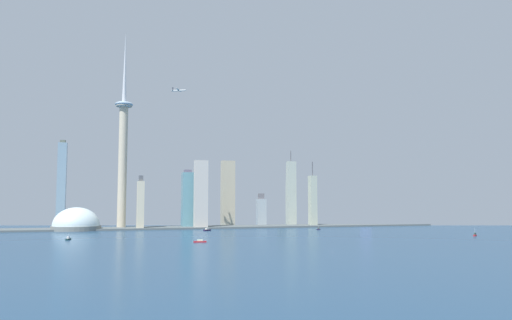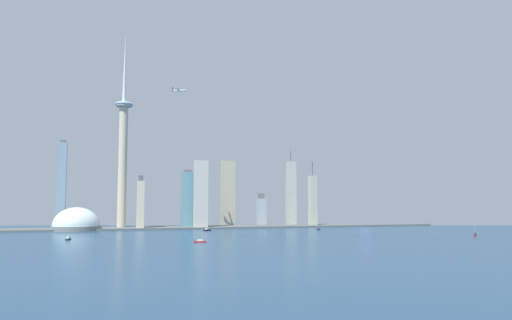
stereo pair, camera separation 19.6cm
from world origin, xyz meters
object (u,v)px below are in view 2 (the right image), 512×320
(observation_tower, at_px, (123,145))
(skyscraper_6, at_px, (201,194))
(stadium_dome, at_px, (76,226))
(skyscraper_0, at_px, (187,200))
(boat_0, at_px, (207,230))
(boat_3, at_px, (200,241))
(skyscraper_3, at_px, (140,204))
(boat_1, at_px, (318,229))
(boat_4, at_px, (68,239))
(skyscraper_2, at_px, (284,213))
(skyscraper_5, at_px, (62,185))
(skyscraper_1, at_px, (228,193))
(boat_2, at_px, (475,235))
(skyscraper_4, at_px, (261,211))
(skyscraper_8, at_px, (291,193))
(skyscraper_7, at_px, (313,201))
(skyscraper_9, at_px, (365,205))
(airplane, at_px, (179,90))

(observation_tower, distance_m, skyscraper_6, 169.99)
(stadium_dome, relative_size, skyscraper_0, 0.75)
(observation_tower, relative_size, boat_0, 24.99)
(boat_3, bearing_deg, skyscraper_3, 101.84)
(boat_1, relative_size, boat_4, 0.77)
(skyscraper_2, distance_m, boat_3, 467.83)
(skyscraper_5, bearing_deg, boat_3, -62.73)
(skyscraper_5, xyz_separation_m, boat_1, (446.10, -189.96, -80.40))
(skyscraper_1, xyz_separation_m, boat_4, (-279.35, -293.34, -65.14))
(stadium_dome, relative_size, skyscraper_5, 0.50)
(skyscraper_2, height_order, boat_2, skyscraper_2)
(skyscraper_5, xyz_separation_m, skyscraper_6, (250.86, -100.21, -18.94))
(skyscraper_2, bearing_deg, boat_0, -139.43)
(observation_tower, relative_size, skyscraper_4, 5.56)
(skyscraper_1, bearing_deg, boat_2, -53.80)
(boat_4, bearing_deg, skyscraper_6, -34.28)
(skyscraper_8, height_order, boat_2, skyscraper_8)
(skyscraper_2, distance_m, skyscraper_5, 453.67)
(stadium_dome, bearing_deg, skyscraper_1, 15.55)
(skyscraper_8, bearing_deg, skyscraper_7, -46.85)
(stadium_dome, xyz_separation_m, boat_0, (215.78, -72.33, -5.86))
(skyscraper_9, bearing_deg, skyscraper_4, -166.95)
(skyscraper_4, xyz_separation_m, boat_1, (62.62, -143.97, -28.19))
(observation_tower, height_order, boat_3, observation_tower)
(skyscraper_4, height_order, skyscraper_8, skyscraper_8)
(skyscraper_1, height_order, airplane, airplane)
(skyscraper_6, bearing_deg, skyscraper_9, 16.18)
(stadium_dome, distance_m, skyscraper_2, 426.49)
(boat_0, bearing_deg, skyscraper_5, -70.85)
(skyscraper_0, height_order, airplane, airplane)
(skyscraper_2, xyz_separation_m, boat_0, (-198.90, -170.32, -24.02))
(boat_4, distance_m, airplane, 338.97)
(skyscraper_6, distance_m, boat_3, 300.84)
(stadium_dome, distance_m, boat_4, 213.96)
(boat_1, distance_m, boat_2, 258.42)
(skyscraper_9, bearing_deg, boat_1, -135.07)
(observation_tower, bearing_deg, skyscraper_1, 14.40)
(airplane, bearing_deg, skyscraper_6, 62.74)
(skyscraper_0, height_order, skyscraper_9, skyscraper_0)
(boat_3, bearing_deg, boat_0, 78.24)
(skyscraper_6, distance_m, boat_1, 223.50)
(skyscraper_8, height_order, boat_4, skyscraper_8)
(skyscraper_1, bearing_deg, skyscraper_4, -27.62)
(skyscraper_4, xyz_separation_m, boat_2, (218.13, -350.36, -27.85))
(skyscraper_4, relative_size, airplane, 2.59)
(observation_tower, xyz_separation_m, skyscraper_6, (140.30, -32.55, -90.30))
(observation_tower, relative_size, skyscraper_1, 2.74)
(skyscraper_9, bearing_deg, airplane, -161.16)
(skyscraper_4, height_order, skyscraper_9, skyscraper_9)
(stadium_dome, xyz_separation_m, skyscraper_3, (107.35, 1.12, 37.49))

